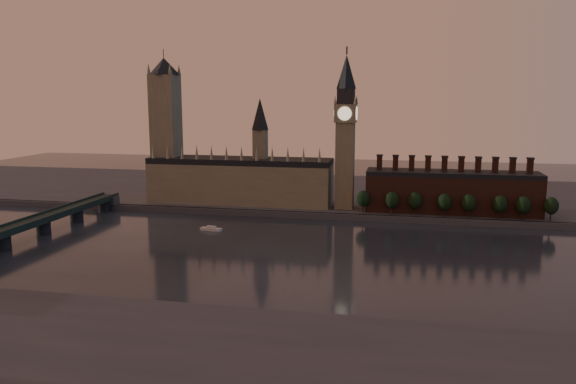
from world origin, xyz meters
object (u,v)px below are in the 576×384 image
big_ben (345,130)px  westminster_bridge (21,229)px  victoria_tower (166,124)px  river_boat (211,229)px

big_ben → westminster_bridge: big_ben is taller
victoria_tower → big_ben: (130.00, -5.00, -2.26)m
victoria_tower → river_boat: 107.28m
big_ben → victoria_tower: bearing=177.8°
big_ben → westminster_bridge: size_ratio=0.54×
river_boat → victoria_tower: bearing=137.1°
big_ben → river_boat: 112.25m
victoria_tower → river_boat: bearing=-50.6°
victoria_tower → river_boat: size_ratio=7.99×
victoria_tower → westminster_bridge: victoria_tower is taller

